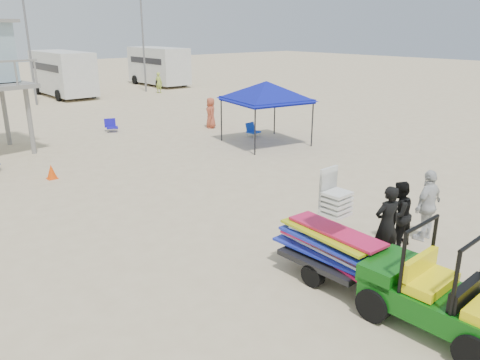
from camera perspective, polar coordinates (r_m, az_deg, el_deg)
ground at (r=9.86m, az=9.21°, el=-12.00°), size 140.00×140.00×0.00m
utility_cart at (r=8.56m, az=23.30°, el=-11.88°), size 1.31×2.42×1.81m
surf_trailer at (r=9.65m, az=10.97°, el=-7.16°), size 1.30×2.29×2.07m
man_left at (r=10.63m, az=17.45°, el=-5.14°), size 0.72×0.58×1.73m
man_mid at (r=11.45m, az=18.71°, el=-3.96°), size 0.80×0.63×1.59m
man_right at (r=12.01m, az=21.91°, el=-2.87°), size 1.03×0.44×1.75m
canopy_blue at (r=20.43m, az=3.23°, el=11.55°), size 3.52×3.52×3.13m
cone_near at (r=17.10m, az=-22.00°, el=0.95°), size 0.34×0.34×0.50m
beach_chair_b at (r=22.20m, az=1.47°, el=6.15°), size 0.60×0.65×0.64m
beach_chair_c at (r=24.06m, az=-15.44°, el=6.44°), size 0.69×0.76×0.64m
rv_mid_right at (r=37.75m, az=-20.83°, el=12.24°), size 2.64×7.00×3.25m
rv_far_right at (r=42.91m, az=-9.92°, el=13.69°), size 2.64×6.60×3.25m
light_pole_left at (r=33.86m, az=-24.38°, el=15.03°), size 0.14×0.14×8.00m
light_pole_right at (r=38.72m, az=-11.74°, el=16.40°), size 0.14×0.14×8.00m
distant_beachgoers at (r=29.38m, az=-6.71°, el=9.91°), size 5.58×14.22×1.61m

